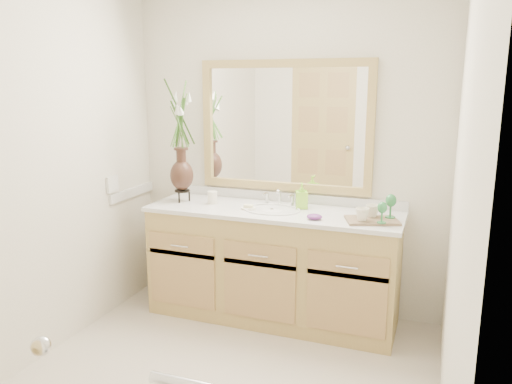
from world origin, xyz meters
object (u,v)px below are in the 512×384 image
at_px(flower_vase, 180,126).
at_px(tray, 372,220).
at_px(soap_bottle, 302,197).
at_px(tumbler, 213,197).

distance_m(flower_vase, tray, 1.56).
bearing_deg(soap_bottle, flower_vase, 165.83).
relative_size(tumbler, soap_bottle, 0.56).
height_order(tumbler, soap_bottle, soap_bottle).
relative_size(flower_vase, soap_bottle, 5.11).
bearing_deg(tray, flower_vase, 157.01).
distance_m(tumbler, soap_bottle, 0.67).
xyz_separation_m(flower_vase, soap_bottle, (0.91, 0.11, -0.50)).
bearing_deg(tumbler, soap_bottle, 8.31).
height_order(tumbler, tray, tumbler).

